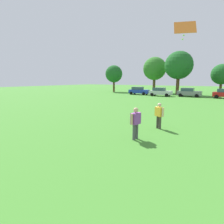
{
  "coord_description": "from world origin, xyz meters",
  "views": [
    {
      "loc": [
        6.09,
        4.04,
        3.23
      ],
      "look_at": [
        0.85,
        12.37,
        1.5
      ],
      "focal_mm": 29.52,
      "sensor_mm": 36.0,
      "label": 1
    }
  ],
  "objects_px": {
    "adult_bystander": "(159,113)",
    "kite": "(185,28)",
    "tree_center_right": "(222,74)",
    "parked_car_blue_0": "(139,91)",
    "tree_center_left": "(179,65)",
    "bystander_near_trees": "(136,121)",
    "tree_far_left": "(114,74)",
    "tree_left": "(155,69)",
    "parked_car_silver_1": "(160,92)",
    "parked_car_gray_2": "(189,92)"
  },
  "relations": [
    {
      "from": "adult_bystander",
      "to": "kite",
      "type": "distance_m",
      "value": 5.56
    },
    {
      "from": "adult_bystander",
      "to": "tree_center_right",
      "type": "distance_m",
      "value": 32.26
    },
    {
      "from": "adult_bystander",
      "to": "parked_car_blue_0",
      "type": "bearing_deg",
      "value": -29.67
    },
    {
      "from": "parked_car_blue_0",
      "to": "tree_center_left",
      "type": "relative_size",
      "value": 0.46
    },
    {
      "from": "bystander_near_trees",
      "to": "tree_far_left",
      "type": "bearing_deg",
      "value": 42.77
    },
    {
      "from": "kite",
      "to": "tree_center_left",
      "type": "bearing_deg",
      "value": 103.15
    },
    {
      "from": "tree_left",
      "to": "tree_center_right",
      "type": "height_order",
      "value": "tree_left"
    },
    {
      "from": "parked_car_silver_1",
      "to": "parked_car_gray_2",
      "type": "relative_size",
      "value": 1.0
    },
    {
      "from": "bystander_near_trees",
      "to": "tree_center_right",
      "type": "height_order",
      "value": "tree_center_right"
    },
    {
      "from": "parked_car_blue_0",
      "to": "tree_center_left",
      "type": "distance_m",
      "value": 10.13
    },
    {
      "from": "parked_car_blue_0",
      "to": "bystander_near_trees",
      "type": "bearing_deg",
      "value": -66.25
    },
    {
      "from": "tree_center_right",
      "to": "bystander_near_trees",
      "type": "bearing_deg",
      "value": -94.43
    },
    {
      "from": "kite",
      "to": "tree_left",
      "type": "xyz_separation_m",
      "value": [
        -13.28,
        32.37,
        -0.47
      ]
    },
    {
      "from": "adult_bystander",
      "to": "kite",
      "type": "height_order",
      "value": "kite"
    },
    {
      "from": "parked_car_gray_2",
      "to": "adult_bystander",
      "type": "bearing_deg",
      "value": -84.19
    },
    {
      "from": "kite",
      "to": "tree_left",
      "type": "bearing_deg",
      "value": 112.3
    },
    {
      "from": "parked_car_silver_1",
      "to": "tree_center_right",
      "type": "bearing_deg",
      "value": 36.19
    },
    {
      "from": "tree_left",
      "to": "tree_center_right",
      "type": "relative_size",
      "value": 1.37
    },
    {
      "from": "bystander_near_trees",
      "to": "parked_car_blue_0",
      "type": "relative_size",
      "value": 0.41
    },
    {
      "from": "tree_far_left",
      "to": "tree_center_left",
      "type": "bearing_deg",
      "value": -1.21
    },
    {
      "from": "parked_car_gray_2",
      "to": "kite",
      "type": "bearing_deg",
      "value": -81.53
    },
    {
      "from": "bystander_near_trees",
      "to": "tree_far_left",
      "type": "height_order",
      "value": "tree_far_left"
    },
    {
      "from": "bystander_near_trees",
      "to": "kite",
      "type": "distance_m",
      "value": 6.74
    },
    {
      "from": "tree_left",
      "to": "bystander_near_trees",
      "type": "bearing_deg",
      "value": -71.91
    },
    {
      "from": "kite",
      "to": "tree_far_left",
      "type": "relative_size",
      "value": 0.2
    },
    {
      "from": "bystander_near_trees",
      "to": "tree_center_left",
      "type": "distance_m",
      "value": 34.16
    },
    {
      "from": "parked_car_gray_2",
      "to": "tree_far_left",
      "type": "xyz_separation_m",
      "value": [
        -19.82,
        4.67,
        3.89
      ]
    },
    {
      "from": "bystander_near_trees",
      "to": "tree_center_left",
      "type": "xyz_separation_m",
      "value": [
        -5.44,
        33.32,
        5.23
      ]
    },
    {
      "from": "tree_far_left",
      "to": "parked_car_silver_1",
      "type": "bearing_deg",
      "value": -22.78
    },
    {
      "from": "parked_car_gray_2",
      "to": "tree_left",
      "type": "relative_size",
      "value": 0.49
    },
    {
      "from": "tree_far_left",
      "to": "tree_left",
      "type": "distance_m",
      "value": 10.66
    },
    {
      "from": "adult_bystander",
      "to": "tree_center_left",
      "type": "distance_m",
      "value": 31.42
    },
    {
      "from": "bystander_near_trees",
      "to": "parked_car_silver_1",
      "type": "height_order",
      "value": "bystander_near_trees"
    },
    {
      "from": "parked_car_blue_0",
      "to": "tree_left",
      "type": "bearing_deg",
      "value": 84.09
    },
    {
      "from": "kite",
      "to": "parked_car_silver_1",
      "type": "distance_m",
      "value": 25.89
    },
    {
      "from": "adult_bystander",
      "to": "parked_car_gray_2",
      "type": "distance_m",
      "value": 26.25
    },
    {
      "from": "parked_car_silver_1",
      "to": "kite",
      "type": "bearing_deg",
      "value": -69.47
    },
    {
      "from": "adult_bystander",
      "to": "tree_far_left",
      "type": "bearing_deg",
      "value": -20.26
    },
    {
      "from": "kite",
      "to": "tree_center_left",
      "type": "distance_m",
      "value": 30.3
    },
    {
      "from": "bystander_near_trees",
      "to": "tree_far_left",
      "type": "xyz_separation_m",
      "value": [
        -22.11,
        33.67,
        3.7
      ]
    },
    {
      "from": "bystander_near_trees",
      "to": "tree_left",
      "type": "relative_size",
      "value": 0.2
    },
    {
      "from": "parked_car_silver_1",
      "to": "parked_car_gray_2",
      "type": "bearing_deg",
      "value": 16.41
    },
    {
      "from": "parked_car_blue_0",
      "to": "tree_center_right",
      "type": "distance_m",
      "value": 16.9
    },
    {
      "from": "parked_car_silver_1",
      "to": "tree_left",
      "type": "bearing_deg",
      "value": 116.89
    },
    {
      "from": "kite",
      "to": "tree_center_right",
      "type": "bearing_deg",
      "value": 87.7
    },
    {
      "from": "bystander_near_trees",
      "to": "parked_car_gray_2",
      "type": "distance_m",
      "value": 29.1
    },
    {
      "from": "parked_car_gray_2",
      "to": "tree_center_left",
      "type": "distance_m",
      "value": 7.61
    },
    {
      "from": "adult_bystander",
      "to": "parked_car_blue_0",
      "type": "height_order",
      "value": "adult_bystander"
    },
    {
      "from": "adult_bystander",
      "to": "tree_center_right",
      "type": "bearing_deg",
      "value": -60.58
    },
    {
      "from": "parked_car_gray_2",
      "to": "tree_center_left",
      "type": "bearing_deg",
      "value": 126.07
    }
  ]
}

